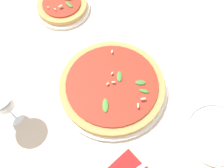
{
  "coord_description": "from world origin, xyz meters",
  "views": [
    {
      "loc": [
        0.18,
        0.32,
        0.74
      ],
      "look_at": [
        0.02,
        -0.03,
        0.03
      ],
      "focal_mm": 42.0,
      "sensor_mm": 36.0,
      "label": 1
    }
  ],
  "objects_px": {
    "pizza_personal_side": "(62,7)",
    "side_plate_white": "(217,133)",
    "pizza_arugula_main": "(112,86)",
    "wine_glass": "(1,101)"
  },
  "relations": [
    {
      "from": "pizza_personal_side",
      "to": "side_plate_white",
      "type": "bearing_deg",
      "value": 111.5
    },
    {
      "from": "wine_glass",
      "to": "pizza_arugula_main",
      "type": "bearing_deg",
      "value": 173.62
    },
    {
      "from": "pizza_arugula_main",
      "to": "pizza_personal_side",
      "type": "height_order",
      "value": "same"
    },
    {
      "from": "wine_glass",
      "to": "side_plate_white",
      "type": "xyz_separation_m",
      "value": [
        -0.53,
        0.3,
        -0.09
      ]
    },
    {
      "from": "pizza_personal_side",
      "to": "side_plate_white",
      "type": "relative_size",
      "value": 1.05
    },
    {
      "from": "pizza_arugula_main",
      "to": "side_plate_white",
      "type": "bearing_deg",
      "value": 130.16
    },
    {
      "from": "pizza_arugula_main",
      "to": "side_plate_white",
      "type": "relative_size",
      "value": 1.78
    },
    {
      "from": "wine_glass",
      "to": "side_plate_white",
      "type": "distance_m",
      "value": 0.61
    },
    {
      "from": "side_plate_white",
      "to": "wine_glass",
      "type": "bearing_deg",
      "value": -29.09
    },
    {
      "from": "pizza_arugula_main",
      "to": "wine_glass",
      "type": "relative_size",
      "value": 2.43
    }
  ]
}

